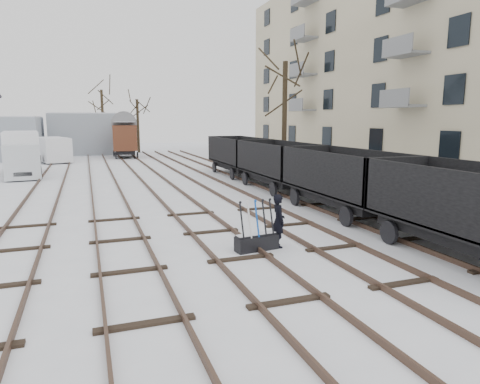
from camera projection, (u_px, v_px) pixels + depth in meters
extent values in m
plane|color=white|center=(241.00, 259.00, 11.84)|extent=(120.00, 120.00, 0.00)
cube|color=black|center=(31.00, 191.00, 22.57)|extent=(0.07, 52.00, 0.15)
cube|color=black|center=(61.00, 190.00, 23.05)|extent=(0.07, 52.00, 0.15)
cube|color=black|center=(10.00, 260.00, 11.69)|extent=(1.90, 0.20, 0.08)
cube|color=black|center=(91.00, 188.00, 23.57)|extent=(0.07, 52.00, 0.15)
cube|color=black|center=(118.00, 187.00, 24.05)|extent=(0.07, 52.00, 0.15)
cube|color=black|center=(123.00, 249.00, 12.69)|extent=(1.90, 0.20, 0.08)
cube|color=black|center=(146.00, 185.00, 24.57)|extent=(0.07, 52.00, 0.15)
cube|color=black|center=(171.00, 184.00, 25.05)|extent=(0.07, 52.00, 0.15)
cube|color=black|center=(220.00, 240.00, 13.69)|extent=(1.90, 0.20, 0.08)
cube|color=black|center=(197.00, 183.00, 25.57)|extent=(0.07, 52.00, 0.15)
cube|color=black|center=(220.00, 181.00, 26.05)|extent=(0.07, 52.00, 0.15)
cube|color=black|center=(303.00, 231.00, 14.69)|extent=(1.90, 0.20, 0.08)
cube|color=black|center=(244.00, 180.00, 26.57)|extent=(0.07, 52.00, 0.15)
cube|color=black|center=(265.00, 179.00, 27.05)|extent=(0.07, 52.00, 0.15)
cube|color=black|center=(376.00, 224.00, 15.69)|extent=(1.90, 0.20, 0.08)
cube|color=beige|center=(440.00, 59.00, 30.14)|extent=(10.00, 45.00, 16.00)
cube|color=#919AA4|center=(84.00, 134.00, 47.23)|extent=(7.00, 6.00, 4.40)
cube|color=silver|center=(83.00, 113.00, 46.85)|extent=(6.86, 5.88, 0.10)
cube|color=black|center=(257.00, 243.00, 12.64)|extent=(1.34, 0.59, 0.44)
cube|color=black|center=(257.00, 235.00, 12.60)|extent=(1.33, 0.47, 0.06)
cube|color=silver|center=(257.00, 234.00, 12.60)|extent=(1.27, 0.42, 0.03)
cylinder|color=black|center=(242.00, 221.00, 12.29)|extent=(0.09, 0.32, 1.08)
cylinder|color=silver|center=(249.00, 220.00, 12.41)|extent=(0.09, 0.32, 1.08)
cylinder|color=#0D45AE|center=(257.00, 219.00, 12.52)|extent=(0.09, 0.32, 1.08)
cylinder|color=black|center=(264.00, 218.00, 12.63)|extent=(0.09, 0.32, 1.08)
cylinder|color=black|center=(271.00, 217.00, 12.75)|extent=(0.09, 0.32, 1.08)
imported|color=black|center=(278.00, 221.00, 12.89)|extent=(0.45, 0.63, 1.63)
cube|color=black|center=(473.00, 236.00, 11.72)|extent=(2.03, 5.57, 0.42)
cube|color=black|center=(474.00, 228.00, 11.68)|extent=(2.53, 6.33, 0.13)
cube|color=black|center=(442.00, 201.00, 11.13)|extent=(0.11, 6.33, 1.69)
cube|color=silver|center=(474.00, 224.00, 11.66)|extent=(2.28, 6.08, 0.06)
cylinder|color=black|center=(447.00, 226.00, 14.03)|extent=(0.13, 0.74, 0.74)
cube|color=black|center=(342.00, 196.00, 17.65)|extent=(2.03, 5.57, 0.42)
cube|color=black|center=(343.00, 191.00, 17.62)|extent=(2.53, 6.33, 0.13)
cube|color=black|center=(317.00, 172.00, 17.07)|extent=(0.11, 6.33, 1.69)
cube|color=black|center=(368.00, 170.00, 17.88)|extent=(0.11, 6.33, 1.69)
cube|color=silver|center=(343.00, 189.00, 17.60)|extent=(2.28, 6.08, 0.06)
cylinder|color=black|center=(346.00, 216.00, 15.44)|extent=(0.13, 0.74, 0.74)
cylinder|color=black|center=(339.00, 194.00, 19.97)|extent=(0.13, 0.74, 0.74)
cube|color=black|center=(277.00, 177.00, 23.59)|extent=(2.03, 5.57, 0.42)
cube|color=black|center=(278.00, 173.00, 23.55)|extent=(2.53, 6.33, 0.13)
cube|color=black|center=(257.00, 158.00, 23.00)|extent=(0.11, 6.33, 1.69)
cube|color=black|center=(298.00, 157.00, 23.81)|extent=(0.11, 6.33, 1.69)
cube|color=silver|center=(278.00, 171.00, 23.53)|extent=(2.28, 6.08, 0.06)
cylinder|color=black|center=(273.00, 189.00, 21.37)|extent=(0.13, 0.74, 0.74)
cylinder|color=black|center=(281.00, 177.00, 25.91)|extent=(0.13, 0.74, 0.74)
cube|color=black|center=(239.00, 165.00, 29.52)|extent=(2.03, 5.57, 0.42)
cube|color=black|center=(239.00, 162.00, 29.49)|extent=(2.53, 6.33, 0.13)
cube|color=black|center=(222.00, 150.00, 28.94)|extent=(0.11, 6.33, 1.69)
cube|color=black|center=(255.00, 149.00, 29.75)|extent=(0.11, 6.33, 1.69)
cube|color=silver|center=(239.00, 161.00, 29.47)|extent=(2.28, 6.08, 0.06)
cylinder|color=black|center=(232.00, 174.00, 27.31)|extent=(0.13, 0.74, 0.74)
cylinder|color=black|center=(244.00, 166.00, 31.84)|extent=(0.13, 0.74, 0.74)
cube|color=black|center=(125.00, 151.00, 43.02)|extent=(2.07, 4.22, 0.37)
cube|color=#522D18|center=(125.00, 137.00, 42.78)|extent=(2.56, 4.81, 2.43)
cube|color=silver|center=(124.00, 122.00, 42.52)|extent=(2.32, 4.57, 0.04)
cylinder|color=black|center=(116.00, 156.00, 41.34)|extent=(0.11, 0.65, 0.65)
cylinder|color=black|center=(134.00, 153.00, 44.79)|extent=(0.11, 0.65, 0.65)
cube|color=black|center=(23.00, 169.00, 29.19)|extent=(1.78, 6.68, 0.26)
cube|color=silver|center=(17.00, 162.00, 26.81)|extent=(2.27, 1.96, 2.17)
cube|color=white|center=(23.00, 150.00, 29.62)|extent=(2.67, 4.74, 2.43)
cube|color=silver|center=(21.00, 132.00, 29.41)|extent=(2.62, 4.65, 0.03)
cylinder|color=black|center=(2.00, 174.00, 26.78)|extent=(0.26, 0.87, 0.87)
cylinder|color=black|center=(42.00, 165.00, 31.77)|extent=(0.26, 0.87, 0.87)
cube|color=white|center=(53.00, 149.00, 38.35)|extent=(3.48, 5.40, 2.04)
cube|color=silver|center=(52.00, 138.00, 38.17)|extent=(3.39, 5.28, 0.05)
cylinder|color=black|center=(39.00, 160.00, 36.66)|extent=(0.25, 0.80, 0.80)
cylinder|color=black|center=(66.00, 156.00, 40.29)|extent=(0.25, 0.80, 0.80)
cylinder|color=black|center=(284.00, 123.00, 26.03)|extent=(0.30, 0.30, 7.23)
cylinder|color=black|center=(103.00, 122.00, 48.55)|extent=(0.30, 0.30, 7.08)
cylinder|color=black|center=(138.00, 126.00, 49.00)|extent=(0.30, 0.30, 6.04)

